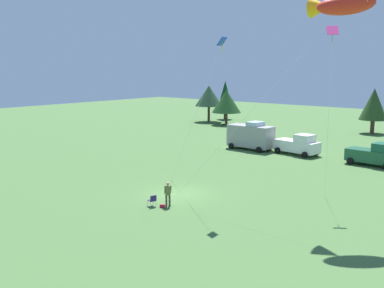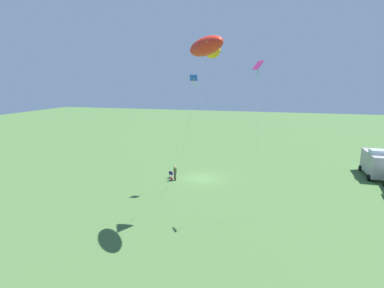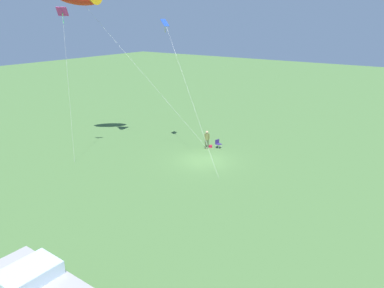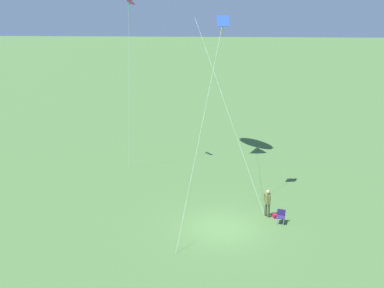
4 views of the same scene
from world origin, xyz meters
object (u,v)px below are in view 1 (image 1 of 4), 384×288
backpack_on_grass (162,206)px  truck_green_flatbed (375,155)px  kite_diamond_blue (219,51)px  folding_chair (153,200)px  truck_white_pickup (298,145)px  van_motorhome_grey (251,136)px  kite_large_fish (340,5)px  person_kite_flyer (168,192)px  kite_diamond_rainbow (332,38)px

backpack_on_grass → truck_green_flatbed: (6.74, 23.09, 0.99)m
backpack_on_grass → kite_diamond_blue: bearing=57.0°
folding_chair → truck_white_pickup: (-1.01, 23.72, 0.61)m
van_motorhome_grey → backpack_on_grass: bearing=-70.7°
kite_large_fish → van_motorhome_grey: bearing=135.2°
folding_chair → kite_large_fish: 17.52m
kite_large_fish → backpack_on_grass: bearing=-147.4°
truck_green_flatbed → person_kite_flyer: bearing=-102.8°
truck_green_flatbed → kite_large_fish: kite_large_fish is taller
kite_large_fish → kite_diamond_blue: size_ratio=1.22×
folding_chair → kite_diamond_blue: bearing=-112.8°
van_motorhome_grey → truck_white_pickup: size_ratio=1.04×
folding_chair → van_motorhome_grey: size_ratio=0.15×
person_kite_flyer → van_motorhome_grey: (-7.57, 22.33, 0.62)m
folding_chair → backpack_on_grass: (0.68, 0.27, -0.38)m
person_kite_flyer → folding_chair: bearing=85.9°
person_kite_flyer → kite_large_fish: (9.33, 5.57, 12.31)m
backpack_on_grass → van_motorhome_grey: size_ratio=0.06×
truck_white_pickup → folding_chair: bearing=-79.8°
kite_large_fish → folding_chair: bearing=-148.1°
van_motorhome_grey → truck_white_pickup: (5.77, 0.67, -0.54)m
van_motorhome_grey → truck_green_flatbed: (14.20, 0.30, -0.54)m
person_kite_flyer → backpack_on_grass: person_kite_flyer is taller
person_kite_flyer → van_motorhome_grey: bearing=-27.7°
backpack_on_grass → truck_white_pickup: bearing=94.1°
backpack_on_grass → folding_chair: bearing=-158.6°
kite_diamond_blue → folding_chair: bearing=-128.2°
truck_white_pickup → kite_large_fish: size_ratio=0.37×
person_kite_flyer → van_motorhome_grey: van_motorhome_grey is taller
person_kite_flyer → folding_chair: (-0.79, -0.72, -0.53)m
truck_green_flatbed → kite_diamond_blue: kite_diamond_blue is taller
van_motorhome_grey → kite_large_fish: size_ratio=0.39×
backpack_on_grass → kite_large_fish: kite_large_fish is taller
backpack_on_grass → truck_green_flatbed: 24.07m
kite_large_fish → truck_green_flatbed: bearing=99.0°
truck_green_flatbed → kite_large_fish: (2.70, -17.06, 12.23)m
truck_white_pickup → kite_diamond_blue: bearing=-71.3°
person_kite_flyer → kite_large_fish: 16.42m
van_motorhome_grey → folding_chair: bearing=-72.4°
van_motorhome_grey → kite_large_fish: kite_large_fish is taller
folding_chair → kite_diamond_blue: size_ratio=0.07×
person_kite_flyer → kite_diamond_rainbow: 15.82m
backpack_on_grass → kite_large_fish: (9.44, 6.03, 13.22)m
kite_large_fish → kite_diamond_blue: kite_large_fish is taller
backpack_on_grass → kite_diamond_rainbow: 16.76m
person_kite_flyer → truck_white_pickup: (-1.80, 23.00, 0.08)m
truck_green_flatbed → kite_diamond_rainbow: bearing=-83.0°
truck_green_flatbed → kite_large_fish: size_ratio=0.36×
person_kite_flyer → truck_green_flatbed: 23.58m
backpack_on_grass → kite_large_fish: bearing=32.6°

